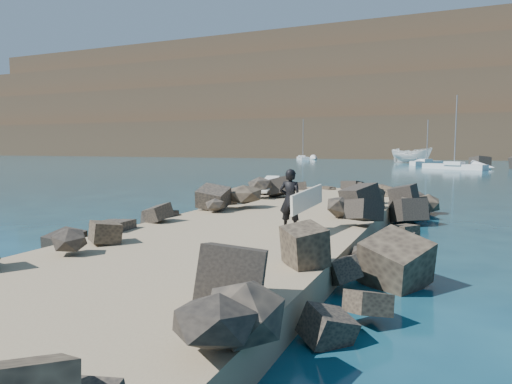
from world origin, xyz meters
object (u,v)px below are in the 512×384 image
boat_imported (411,155)px  surfboard_resting (267,187)px  sailboat_c (454,166)px  surfer_with_board (293,200)px

boat_imported → surfboard_resting: bearing=-169.9°
surfboard_resting → sailboat_c: size_ratio=0.26×
boat_imported → surfer_with_board: bearing=-166.9°
surfboard_resting → surfer_with_board: surfer_with_board is taller
sailboat_c → surfer_with_board: bearing=-94.6°
surfer_with_board → boat_imported: bearing=92.0°
surfboard_resting → sailboat_c: sailboat_c is taller
boat_imported → surfer_with_board: size_ratio=3.43×
surfer_with_board → surfboard_resting: bearing=116.4°
surfboard_resting → boat_imported: (1.07, 63.87, 0.27)m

